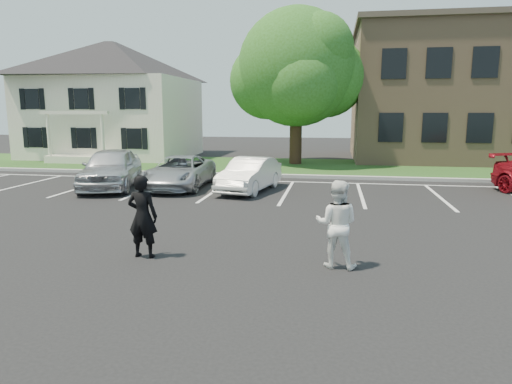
# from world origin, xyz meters

# --- Properties ---
(ground_plane) EXTENTS (90.00, 90.00, 0.00)m
(ground_plane) POSITION_xyz_m (0.00, 0.00, 0.00)
(ground_plane) COLOR black
(ground_plane) RESTS_ON ground
(curb) EXTENTS (40.00, 0.30, 0.15)m
(curb) POSITION_xyz_m (0.00, 12.00, 0.07)
(curb) COLOR #969691
(curb) RESTS_ON ground
(grass_strip) EXTENTS (44.00, 8.00, 0.08)m
(grass_strip) POSITION_xyz_m (0.00, 16.00, 0.04)
(grass_strip) COLOR #1D4417
(grass_strip) RESTS_ON ground
(stall_lines) EXTENTS (34.00, 5.36, 0.01)m
(stall_lines) POSITION_xyz_m (1.40, 8.95, 0.01)
(stall_lines) COLOR silver
(stall_lines) RESTS_ON ground
(house) EXTENTS (10.30, 9.22, 7.60)m
(house) POSITION_xyz_m (-13.00, 19.97, 3.83)
(house) COLOR beige
(house) RESTS_ON ground
(tree) EXTENTS (7.80, 7.20, 8.80)m
(tree) POSITION_xyz_m (-0.36, 17.31, 5.35)
(tree) COLOR black
(tree) RESTS_ON ground
(man_black_suit) EXTENTS (0.67, 0.45, 1.79)m
(man_black_suit) POSITION_xyz_m (-2.22, -0.34, 0.89)
(man_black_suit) COLOR black
(man_black_suit) RESTS_ON ground
(man_white_shirt) EXTENTS (0.94, 0.78, 1.76)m
(man_white_shirt) POSITION_xyz_m (1.85, -0.28, 0.88)
(man_white_shirt) COLOR white
(man_white_shirt) RESTS_ON ground
(car_silver_west) EXTENTS (3.08, 5.14, 1.64)m
(car_silver_west) POSITION_xyz_m (-7.13, 7.86, 0.82)
(car_silver_west) COLOR silver
(car_silver_west) RESTS_ON ground
(car_silver_minivan) EXTENTS (2.30, 4.73, 1.29)m
(car_silver_minivan) POSITION_xyz_m (-4.43, 8.40, 0.65)
(car_silver_minivan) COLOR #AAACB2
(car_silver_minivan) RESTS_ON ground
(car_white_sedan) EXTENTS (2.10, 4.13, 1.30)m
(car_white_sedan) POSITION_xyz_m (-1.46, 8.09, 0.65)
(car_white_sedan) COLOR silver
(car_white_sedan) RESTS_ON ground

